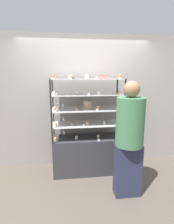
# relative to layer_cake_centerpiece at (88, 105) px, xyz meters

# --- Properties ---
(ground_plane) EXTENTS (20.00, 20.00, 0.00)m
(ground_plane) POSITION_rel_layer_cake_centerpiece_xyz_m (-0.02, -0.06, -1.29)
(ground_plane) COLOR brown
(back_wall) EXTENTS (8.00, 0.05, 2.60)m
(back_wall) POSITION_rel_layer_cake_centerpiece_xyz_m (-0.02, 0.33, 0.01)
(back_wall) COLOR gray
(back_wall) RESTS_ON ground_plane
(display_base) EXTENTS (1.27, 0.49, 0.69)m
(display_base) POSITION_rel_layer_cake_centerpiece_xyz_m (-0.02, -0.06, -0.95)
(display_base) COLOR #333338
(display_base) RESTS_ON ground_plane
(display_riser_lower) EXTENTS (1.27, 0.49, 0.27)m
(display_riser_lower) POSITION_rel_layer_cake_centerpiece_xyz_m (-0.02, -0.06, -0.35)
(display_riser_lower) COLOR black
(display_riser_lower) RESTS_ON display_base
(display_riser_middle) EXTENTS (1.27, 0.49, 0.27)m
(display_riser_middle) POSITION_rel_layer_cake_centerpiece_xyz_m (-0.02, -0.06, -0.08)
(display_riser_middle) COLOR black
(display_riser_middle) RESTS_ON display_riser_lower
(display_riser_upper) EXTENTS (1.27, 0.49, 0.27)m
(display_riser_upper) POSITION_rel_layer_cake_centerpiece_xyz_m (-0.02, -0.06, 0.19)
(display_riser_upper) COLOR black
(display_riser_upper) RESTS_ON display_riser_middle
(display_riser_top) EXTENTS (1.27, 0.49, 0.27)m
(display_riser_top) POSITION_rel_layer_cake_centerpiece_xyz_m (-0.02, -0.06, 0.46)
(display_riser_top) COLOR black
(display_riser_top) RESTS_ON display_riser_upper
(layer_cake_centerpiece) EXTENTS (0.16, 0.16, 0.12)m
(layer_cake_centerpiece) POSITION_rel_layer_cake_centerpiece_xyz_m (0.00, 0.00, 0.00)
(layer_cake_centerpiece) COLOR #DBBC84
(layer_cake_centerpiece) RESTS_ON display_riser_middle
(sheet_cake_frosted) EXTENTS (0.19, 0.14, 0.07)m
(sheet_cake_frosted) POSITION_rel_layer_cake_centerpiece_xyz_m (0.26, -0.09, 0.51)
(sheet_cake_frosted) COLOR #C66660
(sheet_cake_frosted) RESTS_ON display_riser_top
(cupcake_0) EXTENTS (0.05, 0.05, 0.07)m
(cupcake_0) POSITION_rel_layer_cake_centerpiece_xyz_m (-0.60, -0.15, -0.58)
(cupcake_0) COLOR #CCB28C
(cupcake_0) RESTS_ON display_base
(cupcake_1) EXTENTS (0.05, 0.05, 0.07)m
(cupcake_1) POSITION_rel_layer_cake_centerpiece_xyz_m (-0.22, -0.12, -0.58)
(cupcake_1) COLOR white
(cupcake_1) RESTS_ON display_base
(cupcake_2) EXTENTS (0.05, 0.05, 0.07)m
(cupcake_2) POSITION_rel_layer_cake_centerpiece_xyz_m (0.18, -0.11, -0.58)
(cupcake_2) COLOR #CCB28C
(cupcake_2) RESTS_ON display_base
(cupcake_3) EXTENTS (0.05, 0.05, 0.07)m
(cupcake_3) POSITION_rel_layer_cake_centerpiece_xyz_m (0.55, -0.10, -0.58)
(cupcake_3) COLOR beige
(cupcake_3) RESTS_ON display_base
(price_tag_0) EXTENTS (0.04, 0.00, 0.04)m
(price_tag_0) POSITION_rel_layer_cake_centerpiece_xyz_m (0.16, -0.29, -0.58)
(price_tag_0) COLOR white
(price_tag_0) RESTS_ON display_base
(cupcake_4) EXTENTS (0.05, 0.05, 0.07)m
(cupcake_4) POSITION_rel_layer_cake_centerpiece_xyz_m (-0.59, -0.19, -0.30)
(cupcake_4) COLOR beige
(cupcake_4) RESTS_ON display_riser_lower
(cupcake_5) EXTENTS (0.05, 0.05, 0.07)m
(cupcake_5) POSITION_rel_layer_cake_centerpiece_xyz_m (-0.29, -0.13, -0.30)
(cupcake_5) COLOR beige
(cupcake_5) RESTS_ON display_riser_lower
(cupcake_6) EXTENTS (0.05, 0.05, 0.07)m
(cupcake_6) POSITION_rel_layer_cake_centerpiece_xyz_m (-0.03, -0.16, -0.30)
(cupcake_6) COLOR beige
(cupcake_6) RESTS_ON display_riser_lower
(cupcake_7) EXTENTS (0.05, 0.05, 0.07)m
(cupcake_7) POSITION_rel_layer_cake_centerpiece_xyz_m (0.28, -0.18, -0.30)
(cupcake_7) COLOR #CCB28C
(cupcake_7) RESTS_ON display_riser_lower
(cupcake_8) EXTENTS (0.05, 0.05, 0.07)m
(cupcake_8) POSITION_rel_layer_cake_centerpiece_xyz_m (0.55, -0.18, -0.30)
(cupcake_8) COLOR #CCB28C
(cupcake_8) RESTS_ON display_riser_lower
(price_tag_1) EXTENTS (0.04, 0.00, 0.04)m
(price_tag_1) POSITION_rel_layer_cake_centerpiece_xyz_m (-0.11, -0.29, -0.31)
(price_tag_1) COLOR white
(price_tag_1) RESTS_ON display_riser_lower
(cupcake_9) EXTENTS (0.06, 0.06, 0.08)m
(cupcake_9) POSITION_rel_layer_cake_centerpiece_xyz_m (-0.59, -0.15, -0.03)
(cupcake_9) COLOR white
(cupcake_9) RESTS_ON display_riser_middle
(cupcake_10) EXTENTS (0.06, 0.06, 0.08)m
(cupcake_10) POSITION_rel_layer_cake_centerpiece_xyz_m (-0.21, -0.10, -0.03)
(cupcake_10) COLOR beige
(cupcake_10) RESTS_ON display_riser_middle
(cupcake_11) EXTENTS (0.06, 0.06, 0.08)m
(cupcake_11) POSITION_rel_layer_cake_centerpiece_xyz_m (0.16, -0.16, -0.03)
(cupcake_11) COLOR #CCB28C
(cupcake_11) RESTS_ON display_riser_middle
(cupcake_12) EXTENTS (0.06, 0.06, 0.08)m
(cupcake_12) POSITION_rel_layer_cake_centerpiece_xyz_m (0.57, -0.19, -0.03)
(cupcake_12) COLOR #CCB28C
(cupcake_12) RESTS_ON display_riser_middle
(price_tag_2) EXTENTS (0.04, 0.00, 0.04)m
(price_tag_2) POSITION_rel_layer_cake_centerpiece_xyz_m (0.12, -0.29, -0.04)
(price_tag_2) COLOR white
(price_tag_2) RESTS_ON display_riser_middle
(cupcake_13) EXTENTS (0.06, 0.06, 0.07)m
(cupcake_13) POSITION_rel_layer_cake_centerpiece_xyz_m (-0.60, -0.13, 0.24)
(cupcake_13) COLOR white
(cupcake_13) RESTS_ON display_riser_upper
(cupcake_14) EXTENTS (0.06, 0.06, 0.07)m
(cupcake_14) POSITION_rel_layer_cake_centerpiece_xyz_m (-0.20, -0.12, 0.24)
(cupcake_14) COLOR #CCB28C
(cupcake_14) RESTS_ON display_riser_upper
(cupcake_15) EXTENTS (0.06, 0.06, 0.07)m
(cupcake_15) POSITION_rel_layer_cake_centerpiece_xyz_m (0.17, -0.19, 0.24)
(cupcake_15) COLOR #CCB28C
(cupcake_15) RESTS_ON display_riser_upper
(cupcake_16) EXTENTS (0.06, 0.06, 0.07)m
(cupcake_16) POSITION_rel_layer_cake_centerpiece_xyz_m (0.54, -0.17, 0.24)
(cupcake_16) COLOR #CCB28C
(cupcake_16) RESTS_ON display_riser_upper
(price_tag_3) EXTENTS (0.04, 0.00, 0.04)m
(price_tag_3) POSITION_rel_layer_cake_centerpiece_xyz_m (-0.02, -0.29, 0.23)
(price_tag_3) COLOR white
(price_tag_3) RESTS_ON display_riser_upper
(cupcake_17) EXTENTS (0.07, 0.07, 0.07)m
(cupcake_17) POSITION_rel_layer_cake_centerpiece_xyz_m (-0.60, -0.14, 0.51)
(cupcake_17) COLOR #CCB28C
(cupcake_17) RESTS_ON display_riser_top
(cupcake_18) EXTENTS (0.07, 0.07, 0.07)m
(cupcake_18) POSITION_rel_layer_cake_centerpiece_xyz_m (-0.32, -0.11, 0.51)
(cupcake_18) COLOR white
(cupcake_18) RESTS_ON display_riser_top
(cupcake_19) EXTENTS (0.07, 0.07, 0.07)m
(cupcake_19) POSITION_rel_layer_cake_centerpiece_xyz_m (-0.03, -0.15, 0.51)
(cupcake_19) COLOR beige
(cupcake_19) RESTS_ON display_riser_top
(cupcake_20) EXTENTS (0.07, 0.07, 0.07)m
(cupcake_20) POSITION_rel_layer_cake_centerpiece_xyz_m (0.56, -0.12, 0.51)
(cupcake_20) COLOR #CCB28C
(cupcake_20) RESTS_ON display_riser_top
(price_tag_4) EXTENTS (0.04, 0.00, 0.04)m
(price_tag_4) POSITION_rel_layer_cake_centerpiece_xyz_m (0.12, -0.29, 0.50)
(price_tag_4) COLOR white
(price_tag_4) RESTS_ON display_riser_top
(donut_glazed) EXTENTS (0.15, 0.15, 0.04)m
(donut_glazed) POSITION_rel_layer_cake_centerpiece_xyz_m (-0.30, -0.04, 0.50)
(donut_glazed) COLOR brown
(donut_glazed) RESTS_ON display_riser_top
(customer_figure) EXTENTS (0.41, 0.41, 1.76)m
(customer_figure) POSITION_rel_layer_cake_centerpiece_xyz_m (0.51, -0.82, -0.35)
(customer_figure) COLOR #282D47
(customer_figure) RESTS_ON ground_plane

